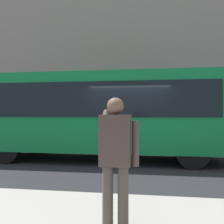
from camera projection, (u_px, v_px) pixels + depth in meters
name	position (u px, v px, depth m)	size (l,w,h in m)	color
ground_plane	(130.00, 164.00, 8.12)	(60.00, 60.00, 0.00)	#232326
building_facade_far	(139.00, 41.00, 14.90)	(28.00, 1.55, 12.00)	gray
red_bus	(100.00, 113.00, 8.96)	(9.05, 2.54, 3.08)	#0F7238
pedestrian_photographer	(116.00, 152.00, 3.23)	(0.53, 0.52, 1.70)	#4C4238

